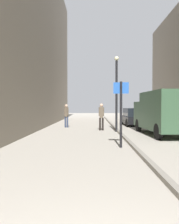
% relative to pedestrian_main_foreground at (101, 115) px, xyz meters
% --- Properties ---
extents(ground_plane, '(80.00, 80.00, 0.00)m').
position_rel_pedestrian_main_foreground_xyz_m(ground_plane, '(-0.55, -2.51, -1.04)').
color(ground_plane, '#A8A093').
extents(building_facade_left, '(3.11, 40.00, 14.66)m').
position_rel_pedestrian_main_foreground_xyz_m(building_facade_left, '(-5.70, -2.51, 6.29)').
color(building_facade_left, gray).
rests_on(building_facade_left, ground_plane).
extents(kerb_strip, '(0.16, 40.00, 0.12)m').
position_rel_pedestrian_main_foreground_xyz_m(kerb_strip, '(1.03, -2.51, -0.98)').
color(kerb_strip, gray).
rests_on(kerb_strip, ground_plane).
extents(pedestrian_main_foreground, '(0.36, 0.23, 1.80)m').
position_rel_pedestrian_main_foreground_xyz_m(pedestrian_main_foreground, '(0.00, 0.00, 0.00)').
color(pedestrian_main_foreground, black).
rests_on(pedestrian_main_foreground, ground_plane).
extents(pedestrian_mid_block, '(0.34, 0.26, 1.76)m').
position_rel_pedestrian_main_foreground_xyz_m(pedestrian_mid_block, '(-2.59, 2.18, -0.02)').
color(pedestrian_mid_block, '#2D3851').
rests_on(pedestrian_mid_block, ground_plane).
extents(delivery_van, '(2.29, 5.57, 2.43)m').
position_rel_pedestrian_main_foreground_xyz_m(delivery_van, '(3.36, -2.48, 0.26)').
color(delivery_van, '#335138').
rests_on(delivery_van, ground_plane).
extents(parked_car, '(1.97, 4.27, 1.45)m').
position_rel_pedestrian_main_foreground_xyz_m(parked_car, '(2.89, 4.16, -0.33)').
color(parked_car, black).
rests_on(parked_car, ground_plane).
extents(street_sign_post, '(0.60, 0.11, 2.60)m').
position_rel_pedestrian_main_foreground_xyz_m(street_sign_post, '(0.54, -6.58, 0.51)').
color(street_sign_post, black).
rests_on(street_sign_post, ground_plane).
extents(lamp_post, '(0.28, 0.28, 4.76)m').
position_rel_pedestrian_main_foreground_xyz_m(lamp_post, '(0.92, -0.84, 1.68)').
color(lamp_post, black).
rests_on(lamp_post, ground_plane).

